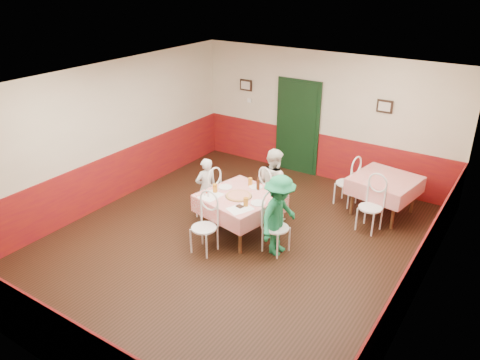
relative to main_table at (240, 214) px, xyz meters
The scene contains 39 objects.
floor 0.54m from the main_table, 70.67° to the right, with size 7.00×7.00×0.00m, color black.
ceiling 2.46m from the main_table, 70.67° to the right, with size 7.00×7.00×0.00m, color white.
back_wall 3.30m from the main_table, 87.63° to the left, with size 6.00×0.10×2.80m, color beige.
front_wall 4.00m from the main_table, 88.08° to the right, with size 6.00×0.10×2.80m, color beige.
left_wall 3.07m from the main_table, behind, with size 0.10×7.00×2.80m, color beige.
right_wall 3.31m from the main_table, ahead, with size 0.10×7.00×2.80m, color beige.
wainscot_back 3.12m from the main_table, 87.62° to the left, with size 6.00×0.03×1.00m, color maroon.
wainscot_front 3.86m from the main_table, 88.08° to the right, with size 6.00×0.03×1.00m, color maroon.
wainscot_left 2.88m from the main_table, behind, with size 0.03×7.00×1.00m, color maroon.
wainscot_right 3.14m from the main_table, ahead, with size 0.03×7.00×1.00m, color maroon.
door 3.19m from the main_table, 98.68° to the left, with size 0.96×0.06×2.10m, color black.
picture_left 3.89m from the main_table, 121.26° to the left, with size 0.32×0.03×0.26m, color black.
picture_right 3.70m from the main_table, 65.11° to the left, with size 0.32×0.03×0.26m, color black.
thermostat 3.73m from the main_table, 119.89° to the left, with size 0.10×0.03×0.10m, color white.
main_table is the anchor object (origin of this frame).
second_table 2.85m from the main_table, 48.32° to the left, with size 1.12×1.12×0.77m, color red.
chair_left 0.85m from the main_table, 168.64° to the left, with size 0.42×0.42×0.90m, color white, non-canonical shape.
chair_right 0.85m from the main_table, 11.36° to the right, with size 0.42×0.42×0.90m, color white, non-canonical shape.
chair_far 0.85m from the main_table, 78.64° to the left, with size 0.42×0.42×0.90m, color white, non-canonical shape.
chair_near 0.85m from the main_table, 101.36° to the right, with size 0.42×0.42×0.90m, color white, non-canonical shape.
chair_second_a 2.42m from the main_table, 61.71° to the left, with size 0.42×0.42×0.90m, color white, non-canonical shape.
chair_second_b 2.35m from the main_table, 36.03° to the left, with size 0.42×0.42×0.90m, color white, non-canonical shape.
pizza 0.40m from the main_table, 81.84° to the right, with size 0.44×0.44×0.03m, color #B74723.
plate_left 0.57m from the main_table, 164.16° to the left, with size 0.25×0.25×0.01m, color white.
plate_right 0.59m from the main_table, 12.62° to the right, with size 0.25×0.25×0.01m, color white.
plate_far 0.58m from the main_table, 80.90° to the left, with size 0.25×0.25×0.01m, color white.
glass_a 0.65m from the main_table, 161.57° to the right, with size 0.08×0.08×0.15m, color #BF7219.
glass_b 0.62m from the main_table, 42.99° to the right, with size 0.08×0.08×0.15m, color #BF7219.
glass_c 0.64m from the main_table, 98.90° to the left, with size 0.08×0.08×0.14m, color #BF7219.
beer_bottle 0.63m from the main_table, 67.49° to the left, with size 0.06×0.06×0.22m, color #381C0A.
shaker_a 0.75m from the main_table, 145.67° to the right, with size 0.04×0.04×0.09m, color silver.
shaker_b 0.70m from the main_table, 140.21° to the right, with size 0.04×0.04×0.09m, color silver.
shaker_c 0.73m from the main_table, 152.52° to the right, with size 0.04×0.04×0.09m, color #B23319.
menu_left 0.64m from the main_table, 142.45° to the right, with size 0.30×0.40×0.00m, color white.
menu_right 0.64m from the main_table, 56.58° to the right, with size 0.30×0.40×0.00m, color white.
wallet 0.59m from the main_table, 57.13° to the right, with size 0.11×0.09×0.02m, color black.
diner_left 0.93m from the main_table, 168.64° to the left, with size 0.43×0.28×1.19m, color gray.
diner_far 0.95m from the main_table, 78.64° to the left, with size 0.67×0.52×1.37m, color gray.
diner_right 0.96m from the main_table, 11.36° to the right, with size 0.91×0.52×1.41m, color gray.
Camera 1 is at (3.90, -5.73, 4.41)m, focal length 35.00 mm.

